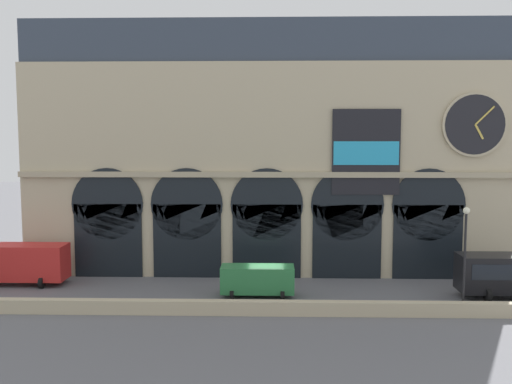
# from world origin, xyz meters

# --- Properties ---
(ground_plane) EXTENTS (200.00, 200.00, 0.00)m
(ground_plane) POSITION_xyz_m (0.00, 0.00, 0.00)
(ground_plane) COLOR slate
(quay_parapet_wall) EXTENTS (90.00, 0.70, 0.92)m
(quay_parapet_wall) POSITION_xyz_m (0.00, -4.65, 0.46)
(quay_parapet_wall) COLOR #BCAD8C
(quay_parapet_wall) RESTS_ON ground
(station_building) EXTENTS (39.82, 5.02, 20.75)m
(station_building) POSITION_xyz_m (0.04, 7.30, 10.08)
(station_building) COLOR #BCAD8C
(station_building) RESTS_ON ground
(box_truck_west) EXTENTS (7.50, 2.91, 3.12)m
(box_truck_west) POSITION_xyz_m (-19.07, 2.32, 1.70)
(box_truck_west) COLOR #ADB2B7
(box_truck_west) RESTS_ON ground
(van_center) EXTENTS (5.20, 2.48, 2.20)m
(van_center) POSITION_xyz_m (-0.61, -0.46, 1.25)
(van_center) COLOR #2D7A42
(van_center) RESTS_ON ground
(street_lamp_quayside) EXTENTS (0.44, 0.44, 6.90)m
(street_lamp_quayside) POSITION_xyz_m (12.80, -3.85, 4.41)
(street_lamp_quayside) COLOR black
(street_lamp_quayside) RESTS_ON ground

